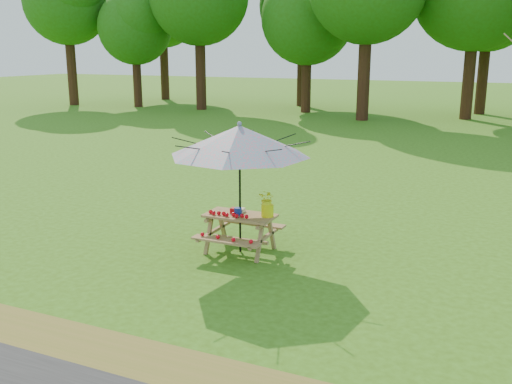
% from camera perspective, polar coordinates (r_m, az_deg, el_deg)
% --- Properties ---
extents(ground, '(120.00, 120.00, 0.00)m').
position_cam_1_polar(ground, '(8.31, 10.66, -10.51)').
color(ground, '#3A6513').
rests_on(ground, ground).
extents(picnic_table, '(1.20, 1.32, 0.67)m').
position_cam_1_polar(picnic_table, '(9.89, -1.60, -4.18)').
color(picnic_table, '#9A7745').
rests_on(picnic_table, ground).
extents(patio_umbrella, '(2.87, 2.87, 2.27)m').
position_cam_1_polar(patio_umbrella, '(9.52, -1.66, 5.15)').
color(patio_umbrella, black).
rests_on(patio_umbrella, ground).
extents(produce_bins, '(0.23, 0.33, 0.13)m').
position_cam_1_polar(produce_bins, '(9.82, -1.86, -1.90)').
color(produce_bins, '#B00E12').
rests_on(produce_bins, picnic_table).
extents(tomatoes_row, '(0.77, 0.13, 0.07)m').
position_cam_1_polar(tomatoes_row, '(9.69, -2.87, -2.24)').
color(tomatoes_row, red).
rests_on(tomatoes_row, picnic_table).
extents(flower_bucket, '(0.33, 0.30, 0.46)m').
position_cam_1_polar(flower_bucket, '(9.61, 1.15, -1.05)').
color(flower_bucket, '#F9F10D').
rests_on(flower_bucket, picnic_table).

